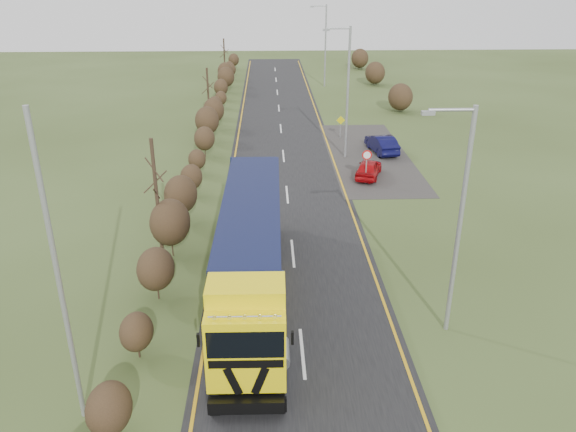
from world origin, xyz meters
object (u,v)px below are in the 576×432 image
at_px(car_blue_sedan, 382,144).
at_px(speed_sign, 367,161).
at_px(car_red_hatchback, 369,169).
at_px(streetlight_near, 458,216).
at_px(lorry, 251,250).

xyz_separation_m(car_blue_sedan, speed_sign, (-2.38, -6.89, 0.93)).
xyz_separation_m(car_red_hatchback, streetlight_near, (0.00, -17.74, 4.31)).
relative_size(car_red_hatchback, speed_sign, 1.56).
bearing_deg(lorry, speed_sign, 63.36).
bearing_deg(speed_sign, lorry, -117.44).
distance_m(car_blue_sedan, streetlight_near, 23.79).
bearing_deg(lorry, car_red_hatchback, 64.15).
distance_m(car_red_hatchback, streetlight_near, 18.26).
bearing_deg(car_red_hatchback, streetlight_near, 108.80).
bearing_deg(streetlight_near, lorry, 161.43).
bearing_deg(streetlight_near, speed_sign, 91.45).
bearing_deg(car_red_hatchback, lorry, 82.14).
height_order(lorry, streetlight_near, streetlight_near).
distance_m(lorry, car_red_hatchback, 17.07).
height_order(car_red_hatchback, streetlight_near, streetlight_near).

